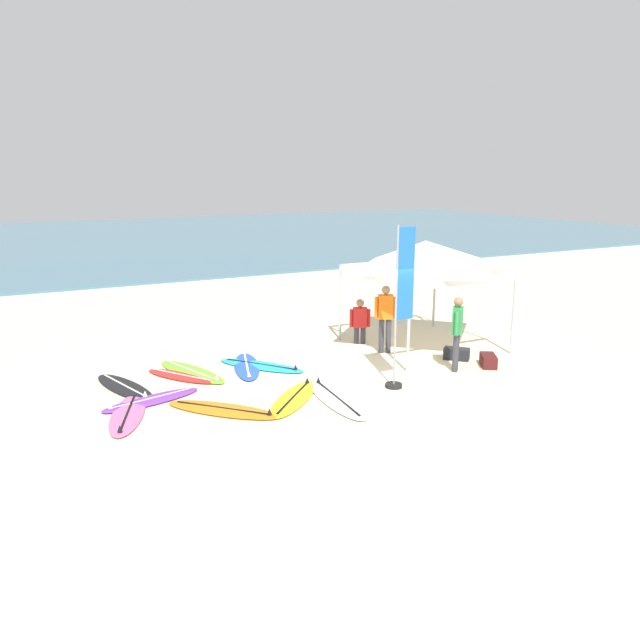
# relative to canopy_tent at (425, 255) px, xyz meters

# --- Properties ---
(ground_plane) EXTENTS (80.00, 80.00, 0.00)m
(ground_plane) POSITION_rel_canopy_tent_xyz_m (-2.94, -1.27, -2.39)
(ground_plane) COLOR beige
(sea) EXTENTS (80.00, 36.00, 0.10)m
(sea) POSITION_rel_canopy_tent_xyz_m (-2.94, 30.43, -2.34)
(sea) COLOR teal
(sea) RESTS_ON ground
(canopy_tent) EXTENTS (3.26, 3.26, 2.75)m
(canopy_tent) POSITION_rel_canopy_tent_xyz_m (0.00, 0.00, 0.00)
(canopy_tent) COLOR #B7B7BC
(canopy_tent) RESTS_ON ground
(surfboard_pink) EXTENTS (1.26, 2.24, 0.19)m
(surfboard_pink) POSITION_rel_canopy_tent_xyz_m (-7.72, -1.35, -2.35)
(surfboard_pink) COLOR pink
(surfboard_pink) RESTS_ON ground
(surfboard_black) EXTENTS (1.17, 2.27, 0.19)m
(surfboard_black) POSITION_rel_canopy_tent_xyz_m (-7.49, 0.22, -2.35)
(surfboard_black) COLOR black
(surfboard_black) RESTS_ON ground
(surfboard_cyan) EXTENTS (1.81, 2.12, 0.19)m
(surfboard_cyan) POSITION_rel_canopy_tent_xyz_m (-4.39, 0.27, -2.35)
(surfboard_cyan) COLOR #23B2CC
(surfboard_cyan) RESTS_ON ground
(surfboard_yellow) EXTENTS (1.94, 1.98, 0.19)m
(surfboard_yellow) POSITION_rel_canopy_tent_xyz_m (-4.63, -2.02, -2.35)
(surfboard_yellow) COLOR yellow
(surfboard_yellow) RESTS_ON ground
(surfboard_orange) EXTENTS (2.06, 2.14, 0.19)m
(surfboard_orange) POSITION_rel_canopy_tent_xyz_m (-6.07, -1.95, -2.35)
(surfboard_orange) COLOR orange
(surfboard_orange) RESTS_ON ground
(surfboard_lime) EXTENTS (1.31, 2.36, 0.19)m
(surfboard_lime) POSITION_rel_canopy_tent_xyz_m (-5.96, 0.56, -2.35)
(surfboard_lime) COLOR #7AD12D
(surfboard_lime) RESTS_ON ground
(surfboard_red) EXTENTS (1.45, 1.83, 0.19)m
(surfboard_red) POSITION_rel_canopy_tent_xyz_m (-6.26, 0.39, -2.35)
(surfboard_red) COLOR red
(surfboard_red) RESTS_ON ground
(surfboard_purple) EXTENTS (2.11, 1.01, 0.19)m
(surfboard_purple) POSITION_rel_canopy_tent_xyz_m (-7.17, -0.81, -2.35)
(surfboard_purple) COLOR purple
(surfboard_purple) RESTS_ON ground
(surfboard_white) EXTENTS (0.86, 2.46, 0.19)m
(surfboard_white) POSITION_rel_canopy_tent_xyz_m (-3.88, -2.45, -2.35)
(surfboard_white) COLOR white
(surfboard_white) RESTS_ON ground
(surfboard_blue) EXTENTS (1.18, 2.20, 0.19)m
(surfboard_blue) POSITION_rel_canopy_tent_xyz_m (-4.72, 0.37, -2.35)
(surfboard_blue) COLOR blue
(surfboard_blue) RESTS_ON ground
(person_green) EXTENTS (0.41, 0.42, 1.71)m
(person_green) POSITION_rel_canopy_tent_xyz_m (-0.55, -2.00, -1.40)
(person_green) COLOR #383842
(person_green) RESTS_ON ground
(person_orange) EXTENTS (0.51, 0.35, 1.71)m
(person_orange) POSITION_rel_canopy_tent_xyz_m (-1.20, -0.06, -1.40)
(person_orange) COLOR #383842
(person_orange) RESTS_ON ground
(person_red) EXTENTS (0.51, 0.35, 1.20)m
(person_red) POSITION_rel_canopy_tent_xyz_m (-1.30, 0.97, -1.73)
(person_red) COLOR #383842
(person_red) RESTS_ON ground
(banner_flag) EXTENTS (0.60, 0.36, 3.40)m
(banner_flag) POSITION_rel_canopy_tent_xyz_m (-2.33, -2.31, -0.81)
(banner_flag) COLOR #99999E
(banner_flag) RESTS_ON ground
(gear_bag_near_tent) EXTENTS (0.59, 0.68, 0.28)m
(gear_bag_near_tent) POSITION_rel_canopy_tent_xyz_m (0.33, -2.12, -2.25)
(gear_bag_near_tent) COLOR #4C1919
(gear_bag_near_tent) RESTS_ON ground
(gear_bag_by_pole) EXTENTS (0.64, 0.66, 0.28)m
(gear_bag_by_pole) POSITION_rel_canopy_tent_xyz_m (0.04, -1.34, -2.25)
(gear_bag_by_pole) COLOR #232328
(gear_bag_by_pole) RESTS_ON ground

